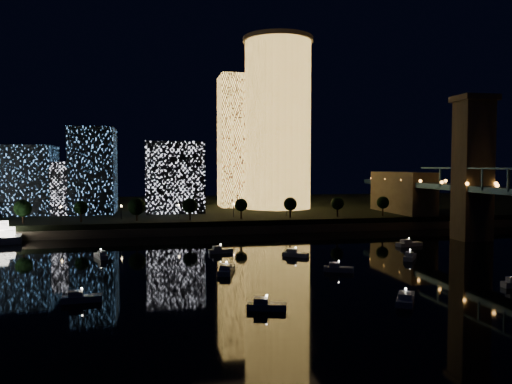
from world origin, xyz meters
TOP-DOWN VIEW (x-y plane):
  - ground at (0.00, 0.00)m, footprint 520.00×520.00m
  - far_bank at (0.00, 160.00)m, footprint 420.00×160.00m
  - seawall at (0.00, 82.00)m, footprint 420.00×6.00m
  - tower_cylindrical at (15.94, 132.75)m, footprint 34.00×34.00m
  - tower_rectangular at (-0.32, 147.53)m, footprint 20.82×20.82m
  - midrise_blocks at (-68.71, 123.97)m, footprint 85.09×24.69m
  - motorboats at (-1.87, 11.68)m, footprint 113.99×67.55m
  - esplanade_trees at (-38.51, 88.00)m, footprint 165.59×6.60m
  - street_lamps at (-34.00, 94.00)m, footprint 132.70×0.70m

SIDE VIEW (x-z plane):
  - ground at x=0.00m, z-range 0.00..0.00m
  - motorboats at x=-1.87m, z-range -0.58..2.20m
  - seawall at x=0.00m, z-range 0.00..3.00m
  - far_bank at x=0.00m, z-range 0.00..5.00m
  - street_lamps at x=-34.00m, z-range 6.20..11.85m
  - esplanade_trees at x=-38.51m, z-range 6.06..14.86m
  - midrise_blocks at x=-68.71m, z-range 1.86..39.21m
  - tower_rectangular at x=-0.32m, z-range 5.00..71.23m
  - tower_cylindrical at x=15.94m, z-range 5.13..87.57m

